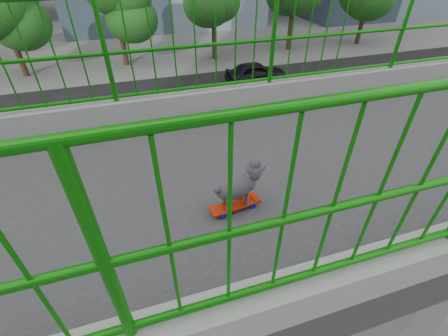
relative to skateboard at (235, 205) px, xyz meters
The scene contains 10 objects.
road 15.95m from the skateboard, 160.13° to the right, with size 18.00×90.00×0.02m, color black.
street_trees 26.87m from the skateboard, behind, with size 5.30×60.40×7.26m.
skateboard is the anchor object (origin of this frame).
poodle 0.22m from the skateboard, 98.36° to the left, with size 0.23×0.46×0.38m.
car_0 10.08m from the skateboard, 144.84° to the left, with size 1.86×4.63×1.58m, color black.
car_2 14.80m from the skateboard, 164.35° to the right, with size 2.26×4.91×1.36m, color #BB070A.
car_3 19.50m from the skateboard, 150.72° to the left, with size 1.84×4.52×1.31m, color silver.
car_4 21.96m from the skateboard, 156.25° to the left, with size 1.87×4.64×1.58m, color black.
car_5 9.04m from the skateboard, behind, with size 1.57×4.49×1.48m, color #9B9BA0.
car_7 16.15m from the skateboard, 150.13° to the right, with size 1.84×4.53×1.31m, color black.
Camera 1 is at (2.19, 4.23, 8.83)m, focal length 24.08 mm.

